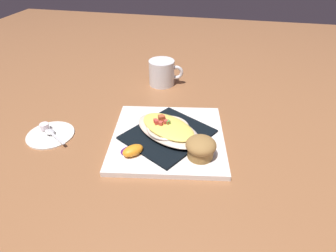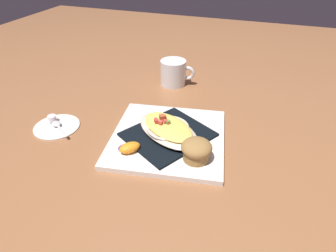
{
  "view_description": "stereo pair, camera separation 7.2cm",
  "coord_description": "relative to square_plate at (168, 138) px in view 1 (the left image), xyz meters",
  "views": [
    {
      "loc": [
        -0.58,
        -0.12,
        0.45
      ],
      "look_at": [
        0.0,
        0.0,
        0.04
      ],
      "focal_mm": 30.1,
      "sensor_mm": 36.0,
      "label": 1
    },
    {
      "loc": [
        -0.56,
        -0.19,
        0.45
      ],
      "look_at": [
        0.0,
        0.0,
        0.04
      ],
      "focal_mm": 30.1,
      "sensor_mm": 36.0,
      "label": 2
    }
  ],
  "objects": [
    {
      "name": "spoon",
      "position": [
        -0.05,
        0.31,
        0.01
      ],
      "size": [
        0.06,
        0.09,
        0.01
      ],
      "color": "silver",
      "rests_on": "creamer_saucer"
    },
    {
      "name": "folded_napkin",
      "position": [
        0.0,
        0.0,
        0.01
      ],
      "size": [
        0.26,
        0.25,
        0.01
      ],
      "primitive_type": "cube",
      "rotation": [
        0.0,
        0.0,
        1.04
      ],
      "color": "black",
      "rests_on": "square_plate"
    },
    {
      "name": "creamer_cup_0",
      "position": [
        -0.03,
        0.34,
        0.01
      ],
      "size": [
        0.02,
        0.02,
        0.02
      ],
      "primitive_type": "cylinder",
      "color": "white",
      "rests_on": "creamer_saucer"
    },
    {
      "name": "gratin_dish",
      "position": [
        0.0,
        0.0,
        0.03
      ],
      "size": [
        0.2,
        0.22,
        0.05
      ],
      "color": "beige",
      "rests_on": "folded_napkin"
    },
    {
      "name": "ground_plane",
      "position": [
        0.0,
        0.0,
        -0.01
      ],
      "size": [
        2.6,
        2.6,
        0.0
      ],
      "primitive_type": "plane",
      "color": "#935E3A"
    },
    {
      "name": "creamer_saucer",
      "position": [
        -0.05,
        0.31,
        -0.0
      ],
      "size": [
        0.13,
        0.13,
        0.01
      ],
      "primitive_type": "cylinder",
      "color": "white",
      "rests_on": "ground_plane"
    },
    {
      "name": "orange_garnish",
      "position": [
        -0.09,
        0.07,
        0.02
      ],
      "size": [
        0.07,
        0.07,
        0.02
      ],
      "color": "#591C68",
      "rests_on": "square_plate"
    },
    {
      "name": "muffin",
      "position": [
        -0.07,
        -0.09,
        0.03
      ],
      "size": [
        0.07,
        0.07,
        0.05
      ],
      "color": "olive",
      "rests_on": "square_plate"
    },
    {
      "name": "coffee_mug",
      "position": [
        0.32,
        0.09,
        0.03
      ],
      "size": [
        0.09,
        0.12,
        0.09
      ],
      "color": "white",
      "rests_on": "ground_plane"
    },
    {
      "name": "square_plate",
      "position": [
        0.0,
        0.0,
        0.0
      ],
      "size": [
        0.33,
        0.33,
        0.01
      ],
      "primitive_type": "cube",
      "rotation": [
        0.0,
        0.0,
        0.16
      ],
      "color": "white",
      "rests_on": "ground_plane"
    }
  ]
}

